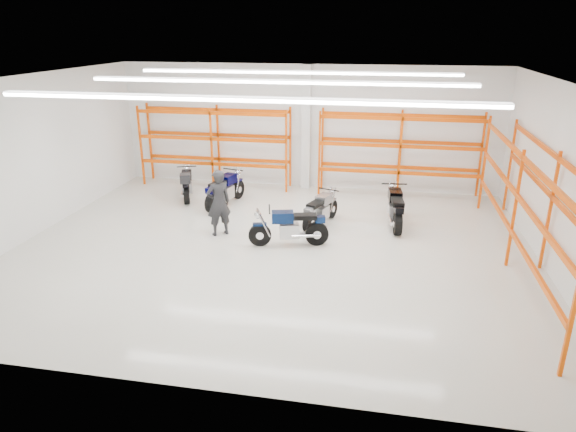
% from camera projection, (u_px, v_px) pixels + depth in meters
% --- Properties ---
extents(ground, '(14.00, 14.00, 0.00)m').
position_uv_depth(ground, '(273.00, 247.00, 14.13)').
color(ground, beige).
rests_on(ground, ground).
extents(room_shell, '(14.02, 12.02, 4.51)m').
position_uv_depth(room_shell, '(272.00, 129.00, 13.02)').
color(room_shell, white).
rests_on(room_shell, ground).
extents(motorcycle_main, '(2.19, 0.83, 1.09)m').
position_uv_depth(motorcycle_main, '(292.00, 228.00, 14.11)').
color(motorcycle_main, black).
rests_on(motorcycle_main, ground).
extents(motorcycle_back_a, '(1.02, 2.12, 1.12)m').
position_uv_depth(motorcycle_back_a, '(187.00, 185.00, 17.95)').
color(motorcycle_back_a, black).
rests_on(motorcycle_back_a, ground).
extents(motorcycle_back_b, '(0.95, 2.30, 1.14)m').
position_uv_depth(motorcycle_back_b, '(224.00, 191.00, 17.23)').
color(motorcycle_back_b, black).
rests_on(motorcycle_back_b, ground).
extents(motorcycle_back_c, '(0.96, 2.01, 1.02)m').
position_uv_depth(motorcycle_back_c, '(320.00, 211.00, 15.52)').
color(motorcycle_back_c, black).
rests_on(motorcycle_back_c, ground).
extents(motorcycle_back_d, '(0.78, 2.36, 1.16)m').
position_uv_depth(motorcycle_back_d, '(395.00, 209.00, 15.50)').
color(motorcycle_back_d, black).
rests_on(motorcycle_back_d, ground).
extents(standing_man, '(0.85, 0.80, 1.95)m').
position_uv_depth(standing_man, '(219.00, 203.00, 14.70)').
color(standing_man, black).
rests_on(standing_man, ground).
extents(structural_column, '(0.32, 0.32, 4.50)m').
position_uv_depth(structural_column, '(306.00, 128.00, 18.72)').
color(structural_column, white).
rests_on(structural_column, ground).
extents(pallet_racking_back_left, '(5.67, 0.87, 3.00)m').
position_uv_depth(pallet_racking_back_left, '(215.00, 139.00, 19.16)').
color(pallet_racking_back_left, '#E24107').
rests_on(pallet_racking_back_left, ground).
extents(pallet_racking_back_right, '(5.67, 0.87, 3.00)m').
position_uv_depth(pallet_racking_back_right, '(400.00, 146.00, 17.98)').
color(pallet_racking_back_right, '#E24107').
rests_on(pallet_racking_back_right, ground).
extents(pallet_racking_side, '(0.87, 9.07, 3.00)m').
position_uv_depth(pallet_racking_side, '(534.00, 199.00, 12.38)').
color(pallet_racking_side, '#E24107').
rests_on(pallet_racking_side, ground).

